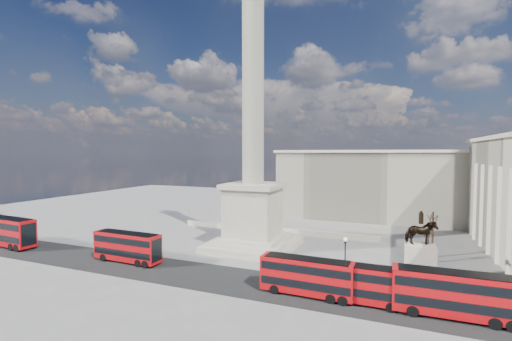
{
  "coord_description": "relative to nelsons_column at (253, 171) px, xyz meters",
  "views": [
    {
      "loc": [
        21.7,
        -47.85,
        15.91
      ],
      "look_at": [
        2.05,
        1.21,
        13.2
      ],
      "focal_mm": 24.0,
      "sensor_mm": 36.0,
      "label": 1
    }
  ],
  "objects": [
    {
      "name": "ground",
      "position": [
        0.0,
        -5.0,
        -12.92
      ],
      "size": [
        180.0,
        180.0,
        0.0
      ],
      "primitive_type": "plane",
      "color": "gray",
      "rests_on": "ground"
    },
    {
      "name": "asphalt_road",
      "position": [
        5.0,
        -15.0,
        -12.91
      ],
      "size": [
        120.0,
        9.0,
        0.01
      ],
      "primitive_type": "cube",
      "color": "#252525",
      "rests_on": "ground"
    },
    {
      "name": "nelsons_column",
      "position": [
        0.0,
        0.0,
        0.0
      ],
      "size": [
        14.0,
        14.0,
        49.85
      ],
      "color": "beige",
      "rests_on": "ground"
    },
    {
      "name": "balustrade_wall",
      "position": [
        0.0,
        11.0,
        -12.37
      ],
      "size": [
        40.0,
        0.6,
        1.1
      ],
      "primitive_type": "cube",
      "color": "beige",
      "rests_on": "ground"
    },
    {
      "name": "building_northeast",
      "position": [
        20.0,
        35.0,
        -4.59
      ],
      "size": [
        51.0,
        17.0,
        16.6
      ],
      "color": "beige",
      "rests_on": "ground"
    },
    {
      "name": "red_bus_a",
      "position": [
        -13.96,
        -14.19,
        -10.64
      ],
      "size": [
        10.77,
        2.77,
        4.34
      ],
      "rotation": [
        0.0,
        0.0,
        -0.02
      ],
      "color": "#B4090D",
      "rests_on": "ground"
    },
    {
      "name": "red_bus_b",
      "position": [
        13.07,
        -15.97,
        -10.72
      ],
      "size": [
        10.41,
        2.7,
        4.2
      ],
      "rotation": [
        0.0,
        0.0,
        -0.03
      ],
      "color": "#B4090D",
      "rests_on": "ground"
    },
    {
      "name": "red_bus_c",
      "position": [
        19.08,
        -15.83,
        -10.78
      ],
      "size": [
        10.05,
        2.45,
        4.07
      ],
      "rotation": [
        0.0,
        0.0,
        -0.01
      ],
      "color": "#B4090D",
      "rests_on": "ground"
    },
    {
      "name": "red_bus_d",
      "position": [
        27.48,
        -15.87,
        -10.56
      ],
      "size": [
        11.12,
        2.77,
        4.5
      ],
      "rotation": [
        0.0,
        0.0,
        0.01
      ],
      "color": "#B4090D",
      "rests_on": "ground"
    },
    {
      "name": "red_bus_e",
      "position": [
        -39.01,
        -15.2,
        -10.32
      ],
      "size": [
        12.38,
        3.67,
        4.95
      ],
      "rotation": [
        0.0,
        0.0,
        -0.07
      ],
      "color": "#B4090D",
      "rests_on": "ground"
    },
    {
      "name": "victorian_lamp",
      "position": [
        16.59,
        -11.26,
        -9.5
      ],
      "size": [
        0.5,
        0.5,
        5.8
      ],
      "rotation": [
        0.0,
        0.0,
        -0.18
      ],
      "color": "black",
      "rests_on": "ground"
    },
    {
      "name": "equestrian_statue",
      "position": [
        25.01,
        -7.47,
        -9.76
      ],
      "size": [
        4.35,
        3.27,
        8.97
      ],
      "color": "beige",
      "rests_on": "ground"
    },
    {
      "name": "bare_tree_mid",
      "position": [
        26.64,
        1.56,
        -7.99
      ],
      "size": [
        1.65,
        1.65,
        6.26
      ],
      "rotation": [
        0.0,
        0.0,
        -0.33
      ],
      "color": "#332319",
      "rests_on": "ground"
    },
    {
      "name": "bare_tree_far",
      "position": [
        27.54,
        4.92,
        -7.15
      ],
      "size": [
        1.79,
        1.79,
        7.33
      ],
      "rotation": [
        0.0,
        0.0,
        -0.1
      ],
      "color": "#332319",
      "rests_on": "ground"
    },
    {
      "name": "pedestrian_walking",
      "position": [
        18.42,
        -11.5,
        -12.05
      ],
      "size": [
        0.67,
        0.47,
        1.74
      ],
      "primitive_type": "imported",
      "rotation": [
        0.0,
        0.0,
        0.08
      ],
      "color": "black",
      "rests_on": "ground"
    },
    {
      "name": "pedestrian_standing",
      "position": [
        28.6,
        -10.62,
        -12.13
      ],
      "size": [
        0.77,
        0.6,
        1.58
      ],
      "primitive_type": "imported",
      "rotation": [
        0.0,
        0.0,
        3.14
      ],
      "color": "black",
      "rests_on": "ground"
    },
    {
      "name": "pedestrian_crossing",
      "position": [
        12.69,
        -8.68,
        -11.95
      ],
      "size": [
        0.98,
        1.21,
        1.93
      ],
      "primitive_type": "imported",
      "rotation": [
        0.0,
        0.0,
        2.11
      ],
      "color": "black",
      "rests_on": "ground"
    }
  ]
}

